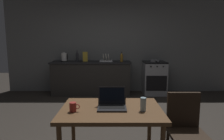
{
  "coord_description": "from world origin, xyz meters",
  "views": [
    {
      "loc": [
        0.11,
        -3.07,
        1.46
      ],
      "look_at": [
        0.12,
        0.82,
        0.89
      ],
      "focal_mm": 31.89,
      "sensor_mm": 36.0,
      "label": 1
    }
  ],
  "objects": [
    {
      "name": "dining_table",
      "position": [
        0.1,
        -0.93,
        0.64
      ],
      "size": [
        1.13,
        0.8,
        0.72
      ],
      "color": "brown",
      "rests_on": "ground_plane"
    },
    {
      "name": "back_wall",
      "position": [
        0.3,
        2.69,
        1.35
      ],
      "size": [
        6.4,
        0.1,
        2.7
      ],
      "primitive_type": "cube",
      "color": "slate",
      "rests_on": "ground_plane"
    },
    {
      "name": "kitchen_counter",
      "position": [
        -0.46,
        2.34,
        0.46
      ],
      "size": [
        2.16,
        0.64,
        0.91
      ],
      "color": "#282623",
      "rests_on": "ground_plane"
    },
    {
      "name": "bottle",
      "position": [
        0.37,
        2.29,
        1.03
      ],
      "size": [
        0.08,
        0.08,
        0.26
      ],
      "color": "#8C601E",
      "rests_on": "kitchen_counter"
    },
    {
      "name": "chair",
      "position": [
        0.95,
        -0.93,
        0.5
      ],
      "size": [
        0.4,
        0.4,
        0.87
      ],
      "rotation": [
        0.0,
        0.0,
        0.03
      ],
      "color": "#2D2116",
      "rests_on": "ground_plane"
    },
    {
      "name": "electric_kettle",
      "position": [
        -1.19,
        2.34,
        1.02
      ],
      "size": [
        0.18,
        0.15,
        0.24
      ],
      "color": "black",
      "rests_on": "kitchen_counter"
    },
    {
      "name": "laptop",
      "position": [
        0.11,
        -0.91,
        0.76
      ],
      "size": [
        0.32,
        0.24,
        0.23
      ],
      "rotation": [
        0.0,
        0.0,
        -0.06
      ],
      "color": "#232326",
      "rests_on": "dining_table"
    },
    {
      "name": "dish_rack",
      "position": [
        -0.05,
        2.34,
        0.96
      ],
      "size": [
        0.34,
        0.26,
        0.21
      ],
      "color": "silver",
      "rests_on": "kitchen_counter"
    },
    {
      "name": "cereal_box",
      "position": [
        -0.62,
        2.36,
        1.04
      ],
      "size": [
        0.13,
        0.05,
        0.26
      ],
      "color": "gold",
      "rests_on": "kitchen_counter"
    },
    {
      "name": "drinking_glass",
      "position": [
        0.45,
        -1.01,
        0.79
      ],
      "size": [
        0.06,
        0.06,
        0.15
      ],
      "color": "#99B7C6",
      "rests_on": "dining_table"
    },
    {
      "name": "frying_pan",
      "position": [
        1.28,
        2.31,
        0.93
      ],
      "size": [
        0.26,
        0.43,
        0.05
      ],
      "color": "gray",
      "rests_on": "stove_oven"
    },
    {
      "name": "stove_oven",
      "position": [
        1.28,
        2.33,
        0.45
      ],
      "size": [
        0.6,
        0.62,
        0.91
      ],
      "color": "gray",
      "rests_on": "ground_plane"
    },
    {
      "name": "coffee_mug",
      "position": [
        -0.3,
        -1.04,
        0.77
      ],
      "size": [
        0.11,
        0.07,
        0.1
      ],
      "color": "#9E2D28",
      "rests_on": "dining_table"
    },
    {
      "name": "bottle_b",
      "position": [
        -0.85,
        2.42,
        1.05
      ],
      "size": [
        0.08,
        0.08,
        0.29
      ],
      "color": "#2D2D33",
      "rests_on": "kitchen_counter"
    },
    {
      "name": "ground_plane",
      "position": [
        0.0,
        0.0,
        0.0
      ],
      "size": [
        12.0,
        12.0,
        0.0
      ],
      "primitive_type": "plane",
      "color": "#2D2823"
    }
  ]
}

